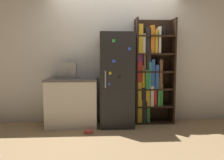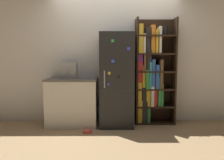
{
  "view_description": "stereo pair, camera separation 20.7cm",
  "coord_description": "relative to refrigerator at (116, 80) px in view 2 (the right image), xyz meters",
  "views": [
    {
      "loc": [
        -0.33,
        -3.95,
        1.27
      ],
      "look_at": [
        -0.08,
        0.15,
        0.87
      ],
      "focal_mm": 35.0,
      "sensor_mm": 36.0,
      "label": 1
    },
    {
      "loc": [
        -0.12,
        -3.96,
        1.27
      ],
      "look_at": [
        -0.08,
        0.15,
        0.87
      ],
      "focal_mm": 35.0,
      "sensor_mm": 36.0,
      "label": 2
    }
  ],
  "objects": [
    {
      "name": "pet_bowl",
      "position": [
        -0.52,
        -0.42,
        -0.85
      ],
      "size": [
        0.17,
        0.17,
        0.04
      ],
      "color": "#D84C3F",
      "rests_on": "ground_plane"
    },
    {
      "name": "bookshelf",
      "position": [
        0.68,
        0.16,
        0.1
      ],
      "size": [
        0.76,
        0.33,
        2.04
      ],
      "color": "black",
      "rests_on": "ground_plane"
    },
    {
      "name": "wall_back",
      "position": [
        0.0,
        0.33,
        0.43
      ],
      "size": [
        8.0,
        0.05,
        2.6
      ],
      "color": "white",
      "rests_on": "ground_plane"
    },
    {
      "name": "kitchen_counter",
      "position": [
        -0.84,
        0.02,
        -0.42
      ],
      "size": [
        0.95,
        0.59,
        0.9
      ],
      "color": "silver",
      "rests_on": "ground_plane"
    },
    {
      "name": "espresso_machine",
      "position": [
        -0.91,
        0.05,
        0.18
      ],
      "size": [
        0.3,
        0.28,
        0.29
      ],
      "color": "#A5A39E",
      "rests_on": "kitchen_counter"
    },
    {
      "name": "refrigerator",
      "position": [
        0.0,
        0.0,
        0.0
      ],
      "size": [
        0.63,
        0.63,
        1.75
      ],
      "color": "black",
      "rests_on": "ground_plane"
    },
    {
      "name": "ground_plane",
      "position": [
        0.0,
        -0.15,
        -0.87
      ],
      "size": [
        16.0,
        16.0,
        0.0
      ],
      "primitive_type": "plane",
      "color": "tan"
    }
  ]
}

